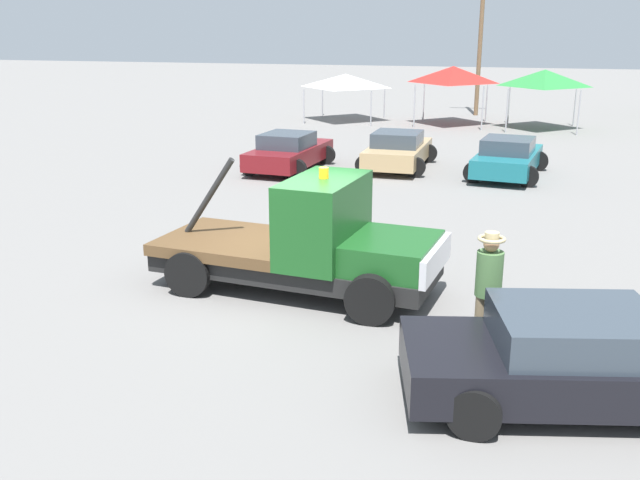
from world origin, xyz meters
The scene contains 11 objects.
ground_plane centered at (0.00, 0.00, 0.00)m, with size 160.00×160.00×0.00m, color slate.
tow_truck centered at (0.34, -0.03, 0.95)m, with size 5.67×2.73×2.51m.
foreground_car centered at (5.10, -3.07, 0.65)m, with size 5.31×3.07×1.34m.
person_near_truck centered at (3.70, -1.68, 1.13)m, with size 0.43×0.43×1.92m.
parked_car_maroon centered at (-3.89, 11.37, 0.65)m, with size 2.60×4.41×1.34m.
parked_car_tan centered at (-0.23, 12.73, 0.65)m, with size 2.46×4.24×1.34m.
parked_car_teal centered at (3.60, 12.30, 0.65)m, with size 2.73×4.46×1.34m.
canopy_tent_white centered at (-5.28, 25.22, 2.12)m, with size 3.64×3.64×2.47m.
canopy_tent_red centered at (0.37, 25.15, 2.54)m, with size 3.40×3.40×2.97m.
canopy_tent_green centered at (4.83, 24.69, 2.48)m, with size 3.31×3.31×2.89m.
utility_pole centered at (1.33, 29.66, 4.89)m, with size 2.20×0.24×9.25m.
Camera 1 is at (4.03, -12.38, 4.93)m, focal length 40.00 mm.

